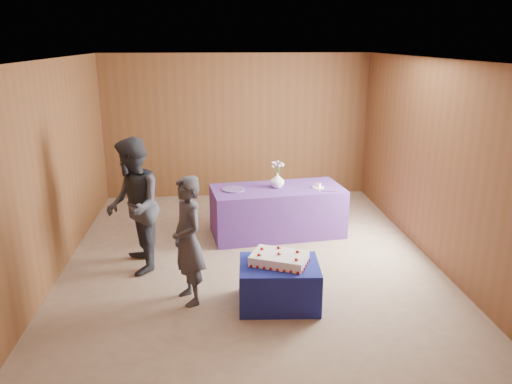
{
  "coord_description": "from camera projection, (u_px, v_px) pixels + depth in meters",
  "views": [
    {
      "loc": [
        -0.49,
        -6.37,
        2.93
      ],
      "look_at": [
        0.1,
        0.1,
        0.94
      ],
      "focal_mm": 35.0,
      "sensor_mm": 36.0,
      "label": 1
    }
  ],
  "objects": [
    {
      "name": "room_shell",
      "position": [
        249.0,
        131.0,
        6.44
      ],
      "size": [
        5.04,
        6.04,
        2.72
      ],
      "color": "brown",
      "rests_on": "ground"
    },
    {
      "name": "ground",
      "position": [
        250.0,
        258.0,
        6.97
      ],
      "size": [
        6.0,
        6.0,
        0.0
      ],
      "primitive_type": "plane",
      "color": "gray",
      "rests_on": "ground"
    },
    {
      "name": "serving_table",
      "position": [
        277.0,
        211.0,
        7.75
      ],
      "size": [
        2.1,
        1.14,
        0.75
      ],
      "primitive_type": "cube",
      "rotation": [
        0.0,
        0.0,
        0.13
      ],
      "color": "#543188",
      "rests_on": "ground"
    },
    {
      "name": "flower_spray",
      "position": [
        278.0,
        165.0,
        7.57
      ],
      "size": [
        0.2,
        0.2,
        0.16
      ],
      "color": "#2C6327",
      "rests_on": "vase"
    },
    {
      "name": "plate",
      "position": [
        318.0,
        187.0,
        7.65
      ],
      "size": [
        0.22,
        0.22,
        0.01
      ],
      "primitive_type": "cylinder",
      "rotation": [
        0.0,
        0.0,
        -0.2
      ],
      "color": "white",
      "rests_on": "serving_table"
    },
    {
      "name": "guest_right",
      "position": [
        133.0,
        206.0,
        6.38
      ],
      "size": [
        0.84,
        0.98,
        1.77
      ],
      "primitive_type": "imported",
      "rotation": [
        0.0,
        0.0,
        -1.36
      ],
      "color": "#2E2F38",
      "rests_on": "ground"
    },
    {
      "name": "vase",
      "position": [
        277.0,
        180.0,
        7.64
      ],
      "size": [
        0.25,
        0.25,
        0.23
      ],
      "primitive_type": "imported",
      "rotation": [
        0.0,
        0.0,
        -0.17
      ],
      "color": "white",
      "rests_on": "serving_table"
    },
    {
      "name": "sheet_cake",
      "position": [
        279.0,
        259.0,
        5.64
      ],
      "size": [
        0.76,
        0.65,
        0.15
      ],
      "rotation": [
        0.0,
        0.0,
        -0.41
      ],
      "color": "white",
      "rests_on": "cake_table"
    },
    {
      "name": "cake_table",
      "position": [
        279.0,
        284.0,
        5.71
      ],
      "size": [
        0.95,
        0.76,
        0.5
      ],
      "primitive_type": "cube",
      "rotation": [
        0.0,
        0.0,
        -0.07
      ],
      "color": "navy",
      "rests_on": "ground"
    },
    {
      "name": "cake_slice",
      "position": [
        318.0,
        185.0,
        7.64
      ],
      "size": [
        0.09,
        0.08,
        0.08
      ],
      "rotation": [
        0.0,
        0.0,
        -0.63
      ],
      "color": "white",
      "rests_on": "plate"
    },
    {
      "name": "platter",
      "position": [
        234.0,
        189.0,
        7.53
      ],
      "size": [
        0.38,
        0.38,
        0.02
      ],
      "primitive_type": "cylinder",
      "rotation": [
        0.0,
        0.0,
        -0.08
      ],
      "color": "#634992",
      "rests_on": "serving_table"
    },
    {
      "name": "guest_left",
      "position": [
        188.0,
        241.0,
        5.63
      ],
      "size": [
        0.54,
        0.64,
        1.5
      ],
      "primitive_type": "imported",
      "rotation": [
        0.0,
        0.0,
        -1.18
      ],
      "color": "#363640",
      "rests_on": "ground"
    },
    {
      "name": "knife",
      "position": [
        327.0,
        191.0,
        7.46
      ],
      "size": [
        0.26,
        0.07,
        0.0
      ],
      "primitive_type": "cube",
      "rotation": [
        0.0,
        0.0,
        -0.2
      ],
      "color": "#BDBCC1",
      "rests_on": "serving_table"
    }
  ]
}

